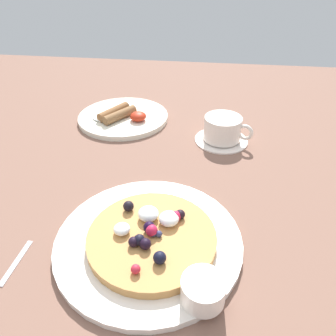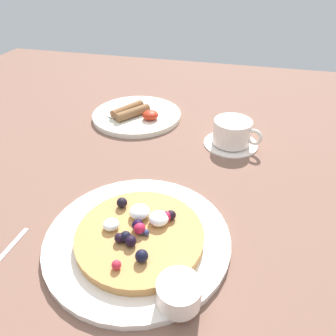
# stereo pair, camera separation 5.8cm
# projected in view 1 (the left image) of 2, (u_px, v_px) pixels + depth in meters

# --- Properties ---
(ground_plane) EXTENTS (1.73, 1.58, 0.03)m
(ground_plane) POSITION_uv_depth(u_px,v_px,m) (148.00, 188.00, 0.63)
(ground_plane) COLOR brown
(pancake_plate) EXTENTS (0.29, 0.29, 0.01)m
(pancake_plate) POSITION_uv_depth(u_px,v_px,m) (149.00, 240.00, 0.49)
(pancake_plate) COLOR white
(pancake_plate) RESTS_ON ground_plane
(pancake_with_berries) EXTENTS (0.19, 0.19, 0.03)m
(pancake_with_berries) POSITION_uv_depth(u_px,v_px,m) (152.00, 236.00, 0.47)
(pancake_with_berries) COLOR tan
(pancake_with_berries) RESTS_ON pancake_plate
(syrup_ramekin) EXTENTS (0.06, 0.06, 0.03)m
(syrup_ramekin) POSITION_uv_depth(u_px,v_px,m) (203.00, 290.00, 0.39)
(syrup_ramekin) COLOR white
(syrup_ramekin) RESTS_ON pancake_plate
(breakfast_plate) EXTENTS (0.23, 0.23, 0.01)m
(breakfast_plate) POSITION_uv_depth(u_px,v_px,m) (123.00, 117.00, 0.84)
(breakfast_plate) COLOR white
(breakfast_plate) RESTS_ON ground_plane
(fried_breakfast) EXTENTS (0.14, 0.11, 0.02)m
(fried_breakfast) POSITION_uv_depth(u_px,v_px,m) (119.00, 115.00, 0.81)
(fried_breakfast) COLOR brown
(fried_breakfast) RESTS_ON breakfast_plate
(coffee_saucer) EXTENTS (0.12, 0.12, 0.01)m
(coffee_saucer) POSITION_uv_depth(u_px,v_px,m) (221.00, 140.00, 0.75)
(coffee_saucer) COLOR white
(coffee_saucer) RESTS_ON ground_plane
(coffee_cup) EXTENTS (0.11, 0.09, 0.05)m
(coffee_cup) POSITION_uv_depth(u_px,v_px,m) (223.00, 128.00, 0.73)
(coffee_cup) COLOR white
(coffee_cup) RESTS_ON coffee_saucer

